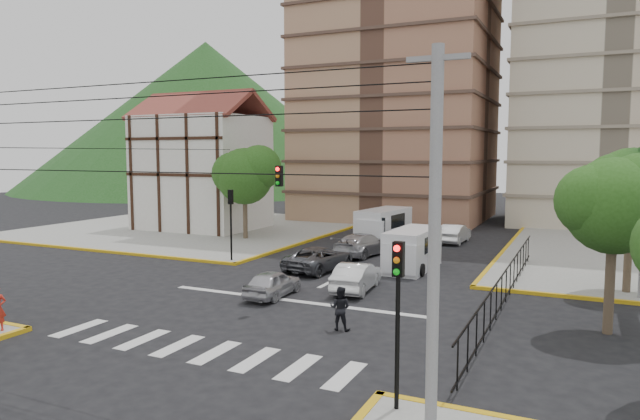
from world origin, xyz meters
The scene contains 23 objects.
ground centered at (0.00, 0.00, 0.00)m, with size 160.00×160.00×0.00m, color black.
sidewalk_nw centered at (-20.00, 20.00, 0.07)m, with size 26.00×26.00×0.15m, color gray.
crosswalk_stripes centered at (0.00, -6.00, 0.01)m, with size 12.00×2.40×0.01m, color silver.
stop_line centered at (0.00, 1.20, 0.01)m, with size 13.00×0.40×0.01m, color silver.
tudor_building centered at (-19.00, 20.00, 5.25)m, with size 10.80×8.05×12.23m.
distant_hill centered at (-55.00, 70.00, 14.00)m, with size 70.00×70.00×28.00m, color #1D4D19.
park_fence centered at (9.00, 4.50, 0.00)m, with size 0.10×22.50×1.66m, color black, non-canonical shape.
tree_park_a centered at (13.08, 2.01, 5.01)m, with size 4.41×3.60×6.83m.
tree_park_c centered at (14.09, 9.01, 5.34)m, with size 4.65×3.80×7.25m.
tree_tudor centered at (-11.90, 16.01, 5.22)m, with size 5.39×4.40×7.43m.
traffic_light_se centered at (7.80, -7.80, 3.11)m, with size 0.28×0.22×4.40m.
traffic_light_nw centered at (-7.80, 7.80, 3.11)m, with size 0.28×0.22×4.40m.
traffic_light_hanging centered at (0.00, -2.04, 5.90)m, with size 18.00×9.12×0.92m.
utility_pole_se centered at (9.00, -9.00, 4.77)m, with size 1.40×0.28×9.00m.
van_right_lane centered at (3.01, 10.22, 1.15)m, with size 2.22×5.32×2.37m.
van_left_lane centered at (-1.79, 19.11, 1.25)m, with size 2.91×5.93×2.57m.
car_silver_front_left centered at (-1.23, 1.48, 0.64)m, with size 1.51×3.75×1.28m, color #B8B7BD.
car_white_front_right centered at (1.94, 4.26, 0.71)m, with size 1.51×4.32×1.42m, color silver.
car_grey_mid_left centered at (-1.82, 7.91, 0.70)m, with size 2.33×5.06×1.41m, color #54565C.
car_silver_rear_left centered at (-1.23, 13.54, 0.75)m, with size 2.11×5.20×1.51m, color #B3B3B8.
car_darkgrey_mid_right centered at (1.90, 15.41, 0.62)m, with size 1.47×3.64×1.24m, color #28282B.
car_white_rear_right centered at (3.15, 21.56, 0.72)m, with size 1.52×4.36×1.44m, color white.
pedestrian_crosswalk centered at (3.68, -1.88, 0.85)m, with size 0.83×0.64×1.70m, color black.
Camera 1 is at (12.04, -21.57, 6.78)m, focal length 32.00 mm.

